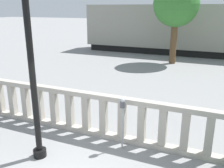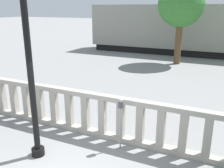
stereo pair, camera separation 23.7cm
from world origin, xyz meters
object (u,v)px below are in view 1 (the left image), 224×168
lamppost (30,50)px  tree_left (176,5)px  train_near (219,30)px  parking_meter (122,110)px

lamppost → tree_left: (1.01, 12.79, 1.13)m
train_near → tree_left: (-2.71, -3.99, 1.82)m
lamppost → tree_left: bearing=85.5°
tree_left → lamppost: bearing=-94.5°
parking_meter → tree_left: tree_left is taller
train_near → tree_left: 5.15m
lamppost → train_near: size_ratio=0.26×
lamppost → parking_meter: bearing=34.2°
lamppost → tree_left: size_ratio=1.01×
tree_left → train_near: bearing=55.8°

